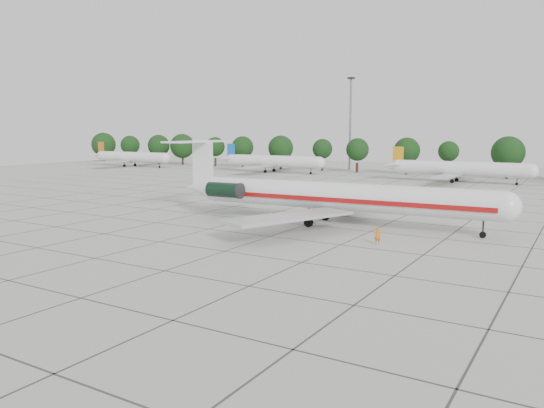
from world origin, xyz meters
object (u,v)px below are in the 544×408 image
object	(u,v)px
bg_airliner_c	(459,169)
floodlight_mast	(350,118)
main_airliner	(322,195)
bg_airliner_b	(272,161)
bg_airliner_a	(131,157)
ground_crew	(377,236)

from	to	relation	value
bg_airliner_c	floodlight_mast	size ratio (longest dim) A/B	1.11
main_airliner	floodlight_mast	distance (m)	88.71
bg_airliner_b	floodlight_mast	size ratio (longest dim) A/B	1.11
bg_airliner_a	main_airliner	bearing A→B (deg)	-32.79
ground_crew	bg_airliner_b	xyz separation A→B (m)	(-54.73, 70.80, 2.08)
bg_airliner_a	bg_airliner_c	xyz separation A→B (m)	(96.53, 0.02, 0.00)
bg_airliner_b	main_airliner	bearing A→B (deg)	-54.49
bg_airliner_c	main_airliner	bearing A→B (deg)	-92.67
ground_crew	bg_airliner_c	size ratio (longest dim) A/B	0.06
bg_airliner_a	floodlight_mast	distance (m)	67.10
main_airliner	bg_airliner_c	distance (m)	60.47
bg_airliner_a	ground_crew	bearing A→B (deg)	-33.33
main_airliner	bg_airliner_b	bearing A→B (deg)	122.57
bg_airliner_c	ground_crew	bearing A→B (deg)	-84.30
floodlight_mast	bg_airliner_a	bearing A→B (deg)	-160.65
ground_crew	bg_airliner_c	bearing A→B (deg)	-112.52
main_airliner	bg_airliner_a	world-z (taller)	main_airliner
ground_crew	bg_airliner_b	bearing A→B (deg)	-80.52
ground_crew	main_airliner	bearing A→B (deg)	-66.46
bg_airliner_c	bg_airliner_b	bearing A→B (deg)	176.61
bg_airliner_a	bg_airliner_b	size ratio (longest dim) A/B	1.00
bg_airliner_a	bg_airliner_c	world-z (taller)	same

